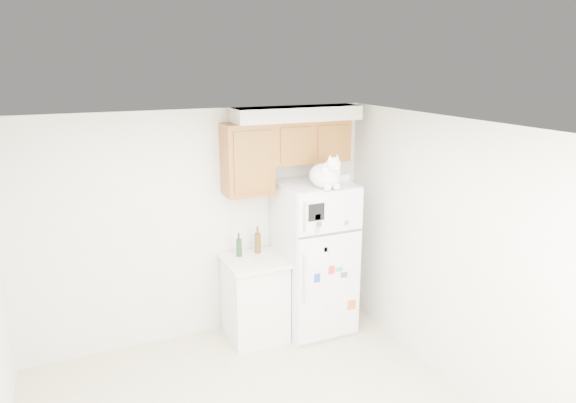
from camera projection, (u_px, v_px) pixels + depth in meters
room_shell at (271, 238)px, 3.89m from camera, size 3.84×4.04×2.52m
refrigerator at (315, 257)px, 5.72m from camera, size 0.76×0.78×1.70m
base_counter at (255, 297)px, 5.62m from camera, size 0.64×0.64×0.92m
cat at (327, 175)px, 5.25m from camera, size 0.37×0.54×0.38m
storage_box_back at (332, 176)px, 5.62m from camera, size 0.18×0.13×0.10m
storage_box_front at (341, 178)px, 5.54m from camera, size 0.18×0.15×0.09m
bottle_green at (239, 245)px, 5.53m from camera, size 0.06×0.06×0.26m
bottle_amber at (258, 240)px, 5.63m from camera, size 0.07×0.07×0.30m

